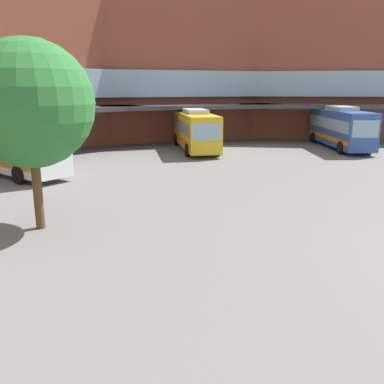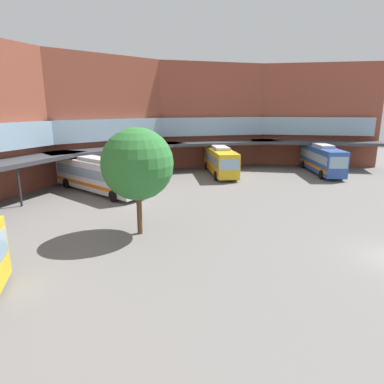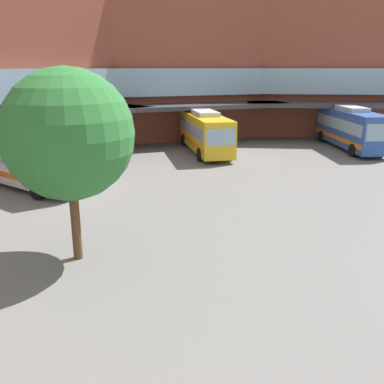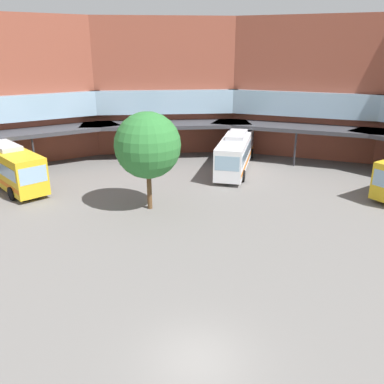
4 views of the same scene
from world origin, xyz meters
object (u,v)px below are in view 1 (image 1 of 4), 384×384
bus_2 (195,130)px  plaza_tree (30,104)px  bus_3 (340,127)px  bus_0 (0,145)px

bus_2 → plaza_tree: bearing=-25.8°
bus_3 → plaza_tree: bearing=-42.0°
bus_0 → bus_2: size_ratio=1.27×
bus_0 → bus_3: bearing=61.7°
bus_0 → bus_3: (24.12, -16.20, 0.11)m
plaza_tree → bus_3: bearing=-8.3°
bus_0 → bus_3: 29.06m
bus_2 → bus_0: bearing=-61.1°
bus_0 → plaza_tree: 13.63m
bus_3 → bus_0: bearing=-67.5°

